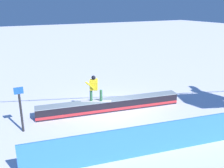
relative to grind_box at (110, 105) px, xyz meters
The scene contains 5 objects.
ground_plane 0.29m from the grind_box, ahead, with size 120.00×120.00×0.00m, color white.
grind_box is the anchor object (origin of this frame).
snowboarder 1.40m from the grind_box, 11.70° to the right, with size 1.51×1.06×1.40m.
safety_fence 4.49m from the grind_box, 90.00° to the left, with size 10.56×0.06×1.28m, color #347EE8.
trail_marker 4.67m from the grind_box, ahead, with size 0.40×0.10×2.11m.
Camera 1 is at (5.61, 11.01, 5.51)m, focal length 39.55 mm.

